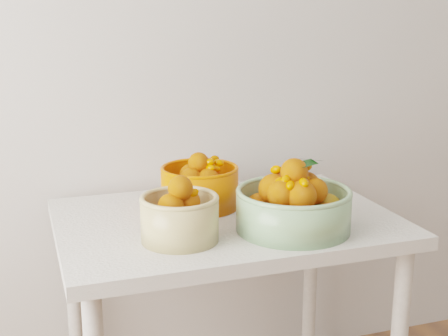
{
  "coord_description": "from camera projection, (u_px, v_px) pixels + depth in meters",
  "views": [
    {
      "loc": [
        -0.77,
        -0.09,
        1.36
      ],
      "look_at": [
        -0.23,
        1.53,
        0.92
      ],
      "focal_mm": 50.0,
      "sensor_mm": 36.0,
      "label": 1
    }
  ],
  "objects": [
    {
      "name": "bowl_orange",
      "position": [
        200.0,
        185.0,
        1.95
      ],
      "size": [
        0.32,
        0.32,
        0.18
      ],
      "rotation": [
        0.0,
        0.0,
        0.37
      ],
      "color": "#EF5705",
      "rests_on": "table"
    },
    {
      "name": "bowl_cream",
      "position": [
        180.0,
        216.0,
        1.67
      ],
      "size": [
        0.22,
        0.22,
        0.18
      ],
      "rotation": [
        0.0,
        0.0,
        0.06
      ],
      "color": "tan",
      "rests_on": "table"
    },
    {
      "name": "table",
      "position": [
        226.0,
        246.0,
        1.9
      ],
      "size": [
        1.0,
        0.7,
        0.75
      ],
      "color": "silver",
      "rests_on": "ground"
    },
    {
      "name": "bowl_green",
      "position": [
        293.0,
        205.0,
        1.75
      ],
      "size": [
        0.39,
        0.39,
        0.21
      ],
      "rotation": [
        0.0,
        0.0,
        -0.23
      ],
      "color": "#8CB683",
      "rests_on": "table"
    }
  ]
}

